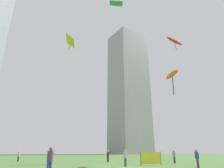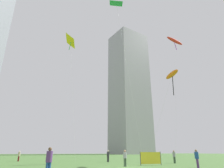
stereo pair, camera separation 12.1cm
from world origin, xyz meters
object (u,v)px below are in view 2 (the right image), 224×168
person_standing_3 (108,155)px  person_standing_5 (49,160)px  person_standing_6 (19,155)px  distant_highrise_0 (129,90)px  kite_flying_1 (172,75)px  person_standing_1 (174,156)px  kite_flying_0 (116,4)px  person_standing_4 (125,157)px  event_banner (151,158)px  kite_flying_2 (175,41)px  person_standing_0 (197,157)px  kite_flying_3 (71,42)px

person_standing_3 → person_standing_5: person_standing_5 is taller
person_standing_5 → person_standing_6: person_standing_5 is taller
person_standing_3 → distant_highrise_0: bearing=-120.9°
kite_flying_1 → person_standing_1: bearing=75.0°
kite_flying_0 → distant_highrise_0: 105.12m
person_standing_4 → event_banner: (3.75, 0.79, -0.18)m
kite_flying_0 → kite_flying_2: 15.46m
event_banner → kite_flying_1: bearing=1.5°
person_standing_0 → kite_flying_0: kite_flying_0 is taller
person_standing_5 → person_standing_6: (-3.19, 23.47, -0.09)m
person_standing_0 → kite_flying_2: size_ratio=0.07×
person_standing_5 → kite_flying_3: kite_flying_3 is taller
person_standing_0 → kite_flying_2: kite_flying_2 is taller
person_standing_6 → distant_highrise_0: (61.98, 80.21, 43.39)m
person_standing_1 → person_standing_4: size_ratio=1.00×
person_standing_0 → person_standing_6: size_ratio=1.06×
person_standing_4 → kite_flying_0: size_ratio=0.06×
person_standing_4 → event_banner: person_standing_4 is taller
person_standing_6 → distant_highrise_0: distant_highrise_0 is taller
person_standing_0 → kite_flying_1: (2.47, 5.15, 11.33)m
kite_flying_1 → kite_flying_3: size_ratio=0.51×
person_standing_1 → event_banner: (-5.25, -2.24, -0.18)m
person_standing_0 → kite_flying_1: bearing=173.8°
person_standing_1 → person_standing_6: size_ratio=1.04×
person_standing_0 → distant_highrise_0: bearing=175.8°
person_standing_1 → person_standing_5: 19.73m
person_standing_6 → person_standing_1: bearing=-161.6°
person_standing_1 → person_standing_4: same height
person_standing_1 → person_standing_3: 9.95m
person_standing_0 → kite_flying_3: 32.73m
distant_highrise_0 → kite_flying_3: bearing=-136.8°
person_standing_4 → kite_flying_3: size_ratio=0.07×
person_standing_3 → kite_flying_3: 24.87m
person_standing_1 → person_standing_5: person_standing_5 is taller
person_standing_4 → distant_highrise_0: bearing=-128.1°
person_standing_5 → person_standing_4: bearing=12.9°
person_standing_1 → kite_flying_2: size_ratio=0.07×
kite_flying_1 → kite_flying_2: (8.09, 7.25, 12.09)m
event_banner → person_standing_5: bearing=-149.7°
kite_flying_3 → person_standing_0: bearing=-62.2°
person_standing_5 → kite_flying_2: 37.10m
kite_flying_3 → distant_highrise_0: 100.19m
person_standing_3 → event_banner: 9.18m
person_standing_1 → person_standing_5: bearing=-145.7°
person_standing_3 → distant_highrise_0: 109.27m
person_standing_1 → kite_flying_0: kite_flying_0 is taller
person_standing_0 → person_standing_4: person_standing_0 is taller
person_standing_0 → person_standing_5: bearing=-62.4°
distant_highrise_0 → event_banner: (-46.67, -96.58, -43.53)m
kite_flying_2 → distant_highrise_0: (33.89, 89.21, 19.92)m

